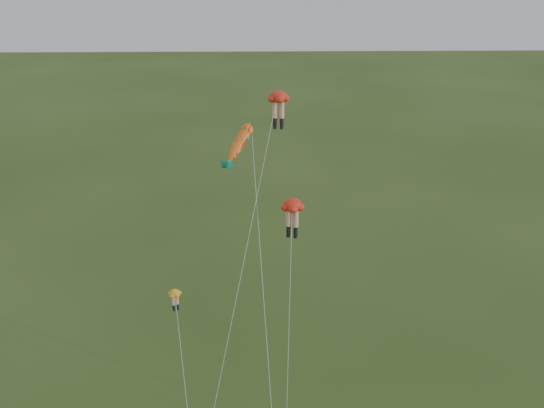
{
  "coord_description": "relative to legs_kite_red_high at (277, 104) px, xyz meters",
  "views": [
    {
      "loc": [
        1.09,
        -31.76,
        28.83
      ],
      "look_at": [
        1.97,
        6.0,
        12.65
      ],
      "focal_mm": 40.0,
      "sensor_mm": 36.0,
      "label": 1
    }
  ],
  "objects": [
    {
      "name": "legs_kite_yellow",
      "position": [
        -6.52,
        -7.24,
        -10.78
      ],
      "size": [
        1.39,
        3.09,
        9.23
      ],
      "rotation": [
        0.0,
        0.0,
        0.43
      ],
      "color": "gold",
      "rests_on": "ground"
    },
    {
      "name": "legs_kite_red_high",
      "position": [
        0.0,
        0.0,
        0.0
      ],
      "size": [
        5.54,
        9.34,
        20.0
      ],
      "rotation": [
        0.0,
        0.0,
        -0.15
      ],
      "color": "red",
      "rests_on": "ground"
    },
    {
      "name": "legs_kite_red_mid",
      "position": [
        0.93,
        -2.63,
        -6.54
      ],
      "size": [
        2.02,
        7.42,
        13.36
      ],
      "rotation": [
        0.0,
        0.0,
        -0.28
      ],
      "color": "red",
      "rests_on": "ground"
    },
    {
      "name": "fish_kite",
      "position": [
        -2.52,
        -0.05,
        -2.72
      ],
      "size": [
        3.4,
        10.32,
        17.89
      ],
      "rotation": [
        0.65,
        0.0,
        -0.6
      ],
      "color": "gold",
      "rests_on": "ground"
    }
  ]
}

